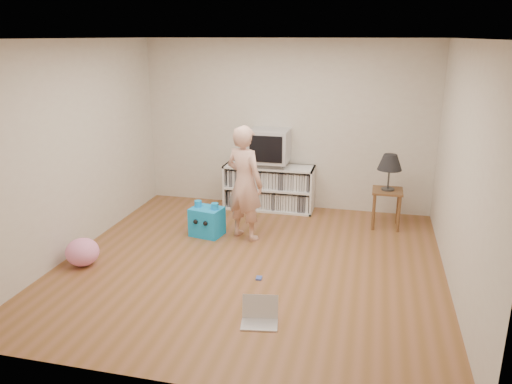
{
  "coord_description": "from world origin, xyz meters",
  "views": [
    {
      "loc": [
        1.34,
        -5.31,
        2.63
      ],
      "look_at": [
        -0.04,
        0.4,
        0.78
      ],
      "focal_mm": 35.0,
      "sensor_mm": 36.0,
      "label": 1
    }
  ],
  "objects_px": {
    "person": "(245,183)",
    "plush_pink": "(82,252)",
    "side_table": "(387,199)",
    "laptop": "(260,315)",
    "media_unit": "(269,187)",
    "dvd_deck": "(269,164)",
    "table_lamp": "(390,163)",
    "crt_tv": "(269,146)",
    "plush_blue": "(207,221)"
  },
  "relations": [
    {
      "from": "plush_blue",
      "to": "laptop",
      "type": "bearing_deg",
      "value": -47.36
    },
    {
      "from": "media_unit",
      "to": "crt_tv",
      "type": "bearing_deg",
      "value": -90.0
    },
    {
      "from": "side_table",
      "to": "laptop",
      "type": "bearing_deg",
      "value": -112.49
    },
    {
      "from": "media_unit",
      "to": "person",
      "type": "bearing_deg",
      "value": -93.1
    },
    {
      "from": "crt_tv",
      "to": "person",
      "type": "xyz_separation_m",
      "value": [
        -0.07,
        -1.24,
        -0.25
      ]
    },
    {
      "from": "table_lamp",
      "to": "laptop",
      "type": "height_order",
      "value": "table_lamp"
    },
    {
      "from": "media_unit",
      "to": "plush_blue",
      "type": "bearing_deg",
      "value": -114.76
    },
    {
      "from": "crt_tv",
      "to": "plush_pink",
      "type": "relative_size",
      "value": 1.53
    },
    {
      "from": "side_table",
      "to": "person",
      "type": "height_order",
      "value": "person"
    },
    {
      "from": "person",
      "to": "plush_blue",
      "type": "distance_m",
      "value": 0.78
    },
    {
      "from": "side_table",
      "to": "crt_tv",
      "type": "bearing_deg",
      "value": 168.42
    },
    {
      "from": "dvd_deck",
      "to": "crt_tv",
      "type": "relative_size",
      "value": 0.75
    },
    {
      "from": "crt_tv",
      "to": "side_table",
      "type": "distance_m",
      "value": 1.92
    },
    {
      "from": "dvd_deck",
      "to": "crt_tv",
      "type": "distance_m",
      "value": 0.29
    },
    {
      "from": "crt_tv",
      "to": "plush_blue",
      "type": "bearing_deg",
      "value": -115.08
    },
    {
      "from": "plush_pink",
      "to": "side_table",
      "type": "bearing_deg",
      "value": 31.37
    },
    {
      "from": "plush_pink",
      "to": "media_unit",
      "type": "bearing_deg",
      "value": 55.62
    },
    {
      "from": "table_lamp",
      "to": "plush_blue",
      "type": "height_order",
      "value": "table_lamp"
    },
    {
      "from": "crt_tv",
      "to": "person",
      "type": "distance_m",
      "value": 1.26
    },
    {
      "from": "dvd_deck",
      "to": "side_table",
      "type": "xyz_separation_m",
      "value": [
        1.79,
        -0.37,
        -0.32
      ]
    },
    {
      "from": "dvd_deck",
      "to": "plush_pink",
      "type": "bearing_deg",
      "value": -124.55
    },
    {
      "from": "media_unit",
      "to": "laptop",
      "type": "relative_size",
      "value": 3.62
    },
    {
      "from": "media_unit",
      "to": "side_table",
      "type": "bearing_deg",
      "value": -12.16
    },
    {
      "from": "side_table",
      "to": "person",
      "type": "bearing_deg",
      "value": -154.94
    },
    {
      "from": "person",
      "to": "crt_tv",
      "type": "bearing_deg",
      "value": -68.71
    },
    {
      "from": "person",
      "to": "side_table",
      "type": "bearing_deg",
      "value": -130.5
    },
    {
      "from": "crt_tv",
      "to": "laptop",
      "type": "distance_m",
      "value": 3.42
    },
    {
      "from": "crt_tv",
      "to": "laptop",
      "type": "height_order",
      "value": "crt_tv"
    },
    {
      "from": "table_lamp",
      "to": "plush_pink",
      "type": "height_order",
      "value": "table_lamp"
    },
    {
      "from": "person",
      "to": "plush_pink",
      "type": "height_order",
      "value": "person"
    },
    {
      "from": "dvd_deck",
      "to": "crt_tv",
      "type": "xyz_separation_m",
      "value": [
        -0.0,
        -0.0,
        0.29
      ]
    },
    {
      "from": "media_unit",
      "to": "person",
      "type": "relative_size",
      "value": 0.91
    },
    {
      "from": "media_unit",
      "to": "plush_pink",
      "type": "relative_size",
      "value": 3.57
    },
    {
      "from": "dvd_deck",
      "to": "laptop",
      "type": "distance_m",
      "value": 3.36
    },
    {
      "from": "dvd_deck",
      "to": "table_lamp",
      "type": "xyz_separation_m",
      "value": [
        1.79,
        -0.37,
        0.21
      ]
    },
    {
      "from": "table_lamp",
      "to": "plush_blue",
      "type": "xyz_separation_m",
      "value": [
        -2.39,
        -0.91,
        -0.74
      ]
    },
    {
      "from": "side_table",
      "to": "person",
      "type": "distance_m",
      "value": 2.08
    },
    {
      "from": "crt_tv",
      "to": "laptop",
      "type": "relative_size",
      "value": 1.55
    },
    {
      "from": "side_table",
      "to": "table_lamp",
      "type": "distance_m",
      "value": 0.53
    },
    {
      "from": "table_lamp",
      "to": "person",
      "type": "distance_m",
      "value": 2.06
    },
    {
      "from": "media_unit",
      "to": "dvd_deck",
      "type": "height_order",
      "value": "dvd_deck"
    },
    {
      "from": "laptop",
      "to": "media_unit",
      "type": "bearing_deg",
      "value": 91.17
    },
    {
      "from": "media_unit",
      "to": "plush_pink",
      "type": "distance_m",
      "value": 3.08
    },
    {
      "from": "side_table",
      "to": "plush_pink",
      "type": "relative_size",
      "value": 1.4
    },
    {
      "from": "media_unit",
      "to": "side_table",
      "type": "distance_m",
      "value": 1.83
    },
    {
      "from": "plush_blue",
      "to": "plush_pink",
      "type": "height_order",
      "value": "plush_blue"
    },
    {
      "from": "crt_tv",
      "to": "media_unit",
      "type": "bearing_deg",
      "value": 90.0
    },
    {
      "from": "crt_tv",
      "to": "side_table",
      "type": "bearing_deg",
      "value": -11.58
    },
    {
      "from": "laptop",
      "to": "person",
      "type": "bearing_deg",
      "value": 99.26
    },
    {
      "from": "dvd_deck",
      "to": "plush_blue",
      "type": "xyz_separation_m",
      "value": [
        -0.6,
        -1.28,
        -0.53
      ]
    }
  ]
}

